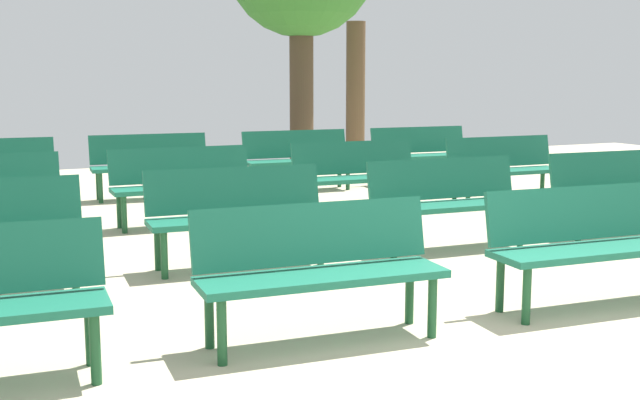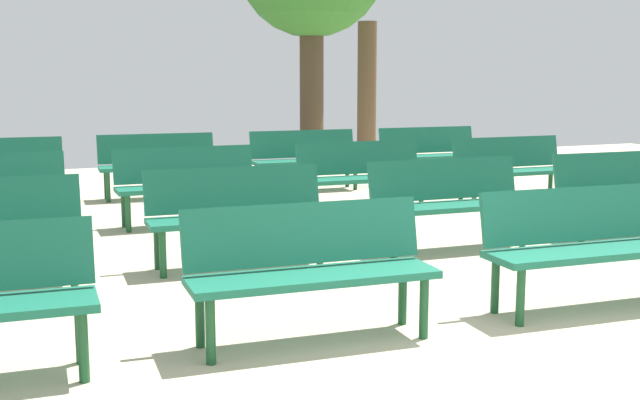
# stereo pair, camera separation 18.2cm
# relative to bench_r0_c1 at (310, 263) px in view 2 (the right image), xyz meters

# --- Properties ---
(bench_r0_c1) EXTENTS (1.63, 0.60, 0.87)m
(bench_r0_c1) POSITION_rel_bench_r0_c1_xyz_m (0.00, 0.00, 0.00)
(bench_r0_c1) COLOR #19664C
(bench_r0_c1) RESTS_ON ground_plane
(bench_r0_c2) EXTENTS (1.63, 0.60, 0.87)m
(bench_r0_c2) POSITION_rel_bench_r0_c1_xyz_m (2.13, -0.15, 0.00)
(bench_r0_c2) COLOR #19664C
(bench_r0_c2) RESTS_ON ground_plane
(bench_r1_c1) EXTENTS (1.63, 0.60, 0.87)m
(bench_r1_c1) POSITION_rel_bench_r0_c1_xyz_m (0.20, 2.12, 0.00)
(bench_r1_c1) COLOR #19664C
(bench_r1_c1) RESTS_ON ground_plane
(bench_r1_c2) EXTENTS (1.63, 0.58, 0.87)m
(bench_r1_c2) POSITION_rel_bench_r0_c1_xyz_m (2.31, 1.95, 0.00)
(bench_r1_c2) COLOR #19664C
(bench_r1_c2) RESTS_ON ground_plane
(bench_r1_c3) EXTENTS (1.63, 0.59, 0.87)m
(bench_r1_c3) POSITION_rel_bench_r0_c1_xyz_m (4.40, 1.80, 0.00)
(bench_r1_c3) COLOR #19664C
(bench_r1_c3) RESTS_ON ground_plane
(bench_r2_c1) EXTENTS (1.62, 0.54, 0.87)m
(bench_r2_c1) POSITION_rel_bench_r0_c1_xyz_m (0.29, 4.25, 0.00)
(bench_r2_c1) COLOR #19664C
(bench_r2_c1) RESTS_ON ground_plane
(bench_r2_c2) EXTENTS (1.63, 0.59, 0.87)m
(bench_r2_c2) POSITION_rel_bench_r0_c1_xyz_m (2.45, 4.12, 0.00)
(bench_r2_c2) COLOR #19664C
(bench_r2_c2) RESTS_ON ground_plane
(bench_r2_c3) EXTENTS (1.62, 0.55, 0.87)m
(bench_r2_c3) POSITION_rel_bench_r0_c1_xyz_m (4.56, 3.95, 0.00)
(bench_r2_c3) COLOR #19664C
(bench_r2_c3) RESTS_ON ground_plane
(bench_r3_c1) EXTENTS (1.63, 0.61, 0.87)m
(bench_r3_c1) POSITION_rel_bench_r0_c1_xyz_m (0.43, 6.39, 0.00)
(bench_r3_c1) COLOR #19664C
(bench_r3_c1) RESTS_ON ground_plane
(bench_r3_c2) EXTENTS (1.63, 0.59, 0.87)m
(bench_r3_c2) POSITION_rel_bench_r0_c1_xyz_m (2.57, 6.20, 0.00)
(bench_r3_c2) COLOR #19664C
(bench_r3_c2) RESTS_ON ground_plane
(bench_r3_c3) EXTENTS (1.63, 0.59, 0.87)m
(bench_r3_c3) POSITION_rel_bench_r0_c1_xyz_m (4.62, 6.07, 0.00)
(bench_r3_c3) COLOR #19664C
(bench_r3_c3) RESTS_ON ground_plane
(tree_1) EXTENTS (0.39, 0.39, 2.75)m
(tree_1) POSITION_rel_bench_r0_c1_xyz_m (5.60, 10.16, 0.87)
(tree_1) COLOR brown
(tree_1) RESTS_ON ground_plane
(trash_bin) EXTENTS (0.58, 0.58, 0.72)m
(trash_bin) POSITION_rel_bench_r0_c1_xyz_m (5.20, 2.44, -0.14)
(trash_bin) COLOR #383D38
(trash_bin) RESTS_ON ground_plane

